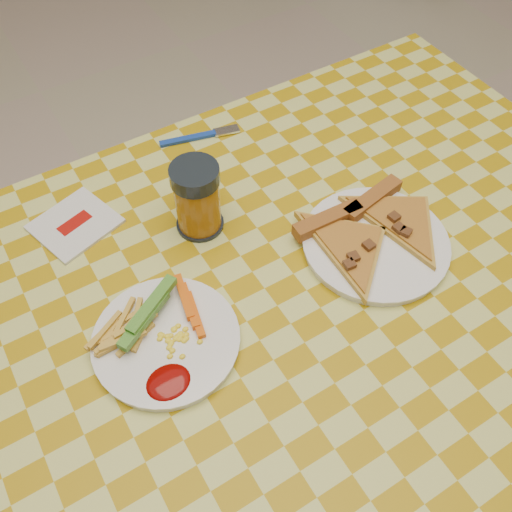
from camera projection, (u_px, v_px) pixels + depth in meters
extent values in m
plane|color=beige|center=(268.00, 468.00, 1.42)|extent=(8.00, 8.00, 0.00)
cylinder|color=silver|center=(377.00, 203.00, 1.49)|extent=(0.06, 0.06, 0.71)
cube|color=#582F1E|center=(277.00, 315.00, 0.84)|extent=(1.20, 0.80, 0.04)
cylinder|color=white|center=(166.00, 341.00, 0.78)|extent=(0.23, 0.23, 0.01)
cylinder|color=white|center=(375.00, 244.00, 0.88)|extent=(0.22, 0.22, 0.01)
cube|color=#1C570D|center=(148.00, 312.00, 0.77)|extent=(0.10, 0.08, 0.02)
cube|color=#E25A0A|center=(189.00, 306.00, 0.80)|extent=(0.06, 0.08, 0.02)
ellipsoid|color=#740502|center=(168.00, 382.00, 0.73)|extent=(0.06, 0.05, 0.01)
cube|color=#974A22|center=(328.00, 220.00, 0.89)|extent=(0.12, 0.03, 0.02)
cube|color=#974A22|center=(372.00, 199.00, 0.92)|extent=(0.12, 0.05, 0.02)
cylinder|color=black|center=(200.00, 224.00, 0.91)|extent=(0.08, 0.08, 0.01)
cylinder|color=#945710|center=(198.00, 204.00, 0.88)|extent=(0.07, 0.07, 0.10)
cylinder|color=black|center=(194.00, 175.00, 0.83)|extent=(0.07, 0.07, 0.02)
cube|color=silver|center=(75.00, 224.00, 0.91)|extent=(0.15, 0.14, 0.01)
cube|color=#A10E09|center=(74.00, 223.00, 0.91)|extent=(0.06, 0.04, 0.00)
cube|color=#16389A|center=(188.00, 139.00, 1.04)|extent=(0.10, 0.04, 0.01)
cube|color=silver|center=(226.00, 131.00, 1.05)|extent=(0.05, 0.03, 0.00)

